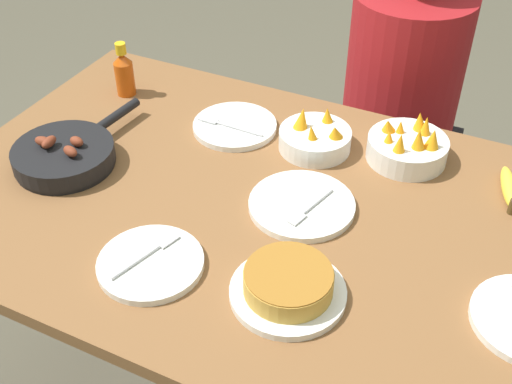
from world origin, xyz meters
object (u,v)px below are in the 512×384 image
object	(u,v)px
frittata_plate_center	(288,285)
fruit_bowl_mango	(408,146)
empty_plate_mid_edge	(151,263)
person_figure	(393,140)
fruit_bowl_citrus	(315,138)
empty_plate_far_left	(302,205)
hot_sauce_bottle	(124,72)
empty_plate_near_front	(235,126)
skillet	(65,155)

from	to	relation	value
frittata_plate_center	fruit_bowl_mango	bearing A→B (deg)	81.15
empty_plate_mid_edge	person_figure	bearing A→B (deg)	77.23
fruit_bowl_mango	fruit_bowl_citrus	bearing A→B (deg)	-165.85
empty_plate_far_left	fruit_bowl_mango	bearing A→B (deg)	60.77
empty_plate_mid_edge	fruit_bowl_mango	xyz separation A→B (m)	(0.36, 0.59, 0.03)
empty_plate_mid_edge	fruit_bowl_citrus	world-z (taller)	fruit_bowl_citrus
hot_sauce_bottle	person_figure	xyz separation A→B (m)	(0.67, 0.49, -0.33)
frittata_plate_center	person_figure	distance (m)	1.03
frittata_plate_center	empty_plate_near_front	world-z (taller)	frittata_plate_center
empty_plate_near_front	fruit_bowl_mango	bearing A→B (deg)	8.39
empty_plate_near_front	fruit_bowl_citrus	distance (m)	0.22
empty_plate_near_front	fruit_bowl_citrus	size ratio (longest dim) A/B	1.22
hot_sauce_bottle	fruit_bowl_mango	bearing A→B (deg)	2.67
frittata_plate_center	fruit_bowl_citrus	size ratio (longest dim) A/B	1.25
fruit_bowl_citrus	hot_sauce_bottle	bearing A→B (deg)	178.22
fruit_bowl_mango	empty_plate_mid_edge	bearing A→B (deg)	-121.82
skillet	empty_plate_far_left	distance (m)	0.59
hot_sauce_bottle	person_figure	distance (m)	0.90
skillet	empty_plate_mid_edge	distance (m)	0.43
hot_sauce_bottle	person_figure	world-z (taller)	person_figure
skillet	empty_plate_far_left	size ratio (longest dim) A/B	1.66
skillet	empty_plate_near_front	world-z (taller)	skillet
skillet	fruit_bowl_citrus	distance (m)	0.61
fruit_bowl_mango	person_figure	world-z (taller)	person_figure
empty_plate_far_left	hot_sauce_bottle	bearing A→B (deg)	158.90
fruit_bowl_citrus	person_figure	world-z (taller)	person_figure
fruit_bowl_citrus	person_figure	bearing A→B (deg)	79.76
frittata_plate_center	person_figure	bearing A→B (deg)	92.58
skillet	empty_plate_mid_edge	size ratio (longest dim) A/B	1.83
frittata_plate_center	empty_plate_far_left	distance (m)	0.26
skillet	hot_sauce_bottle	distance (m)	0.35
frittata_plate_center	person_figure	size ratio (longest dim) A/B	0.18
skillet	fruit_bowl_mango	size ratio (longest dim) A/B	2.03
empty_plate_mid_edge	fruit_bowl_citrus	xyz separation A→B (m)	(0.14, 0.53, 0.02)
fruit_bowl_mango	person_figure	distance (m)	0.56
empty_plate_far_left	empty_plate_mid_edge	distance (m)	0.36
empty_plate_mid_edge	hot_sauce_bottle	bearing A→B (deg)	128.60
frittata_plate_center	empty_plate_near_front	distance (m)	0.59
person_figure	fruit_bowl_citrus	bearing A→B (deg)	-100.24
empty_plate_mid_edge	fruit_bowl_mango	distance (m)	0.69
frittata_plate_center	fruit_bowl_mango	size ratio (longest dim) A/B	1.16
frittata_plate_center	empty_plate_near_front	bearing A→B (deg)	127.21
empty_plate_mid_edge	person_figure	world-z (taller)	person_figure
skillet	fruit_bowl_citrus	world-z (taller)	fruit_bowl_citrus
skillet	empty_plate_near_front	distance (m)	0.43
frittata_plate_center	hot_sauce_bottle	size ratio (longest dim) A/B	1.46
skillet	empty_plate_mid_edge	bearing A→B (deg)	-113.18
empty_plate_far_left	fruit_bowl_citrus	world-z (taller)	fruit_bowl_citrus
empty_plate_near_front	person_figure	distance (m)	0.66
fruit_bowl_citrus	person_figure	distance (m)	0.59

